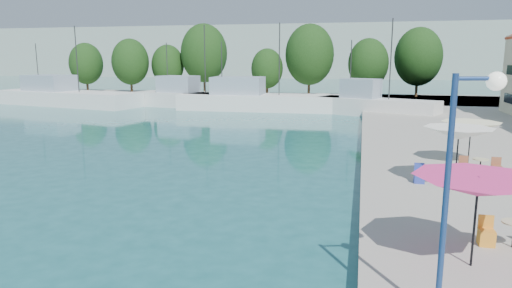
% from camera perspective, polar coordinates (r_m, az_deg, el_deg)
% --- Properties ---
extents(quay_far, '(90.00, 16.00, 0.60)m').
position_cam_1_polar(quay_far, '(64.85, 0.68, 5.70)').
color(quay_far, '#A19E91').
rests_on(quay_far, ground).
extents(hill_west, '(180.00, 40.00, 16.00)m').
position_cam_1_polar(hill_west, '(160.18, 0.16, 11.38)').
color(hill_west, '#98A69B').
rests_on(hill_west, ground).
extents(hill_east, '(140.00, 40.00, 12.00)m').
position_cam_1_polar(hill_east, '(179.36, 24.45, 9.73)').
color(hill_east, '#98A69B').
rests_on(hill_east, ground).
extents(trawler_01, '(20.72, 9.28, 10.20)m').
position_cam_1_polar(trawler_01, '(63.33, -22.79, 5.45)').
color(trawler_01, white).
rests_on(trawler_01, ground).
extents(trawler_02, '(15.64, 6.34, 10.20)m').
position_cam_1_polar(trawler_02, '(56.65, -8.02, 5.66)').
color(trawler_02, silver).
rests_on(trawler_02, ground).
extents(trawler_03, '(19.39, 5.43, 10.20)m').
position_cam_1_polar(trawler_03, '(52.89, 0.27, 5.41)').
color(trawler_03, white).
rests_on(trawler_03, ground).
extents(trawler_04, '(12.63, 8.09, 10.20)m').
position_cam_1_polar(trawler_04, '(49.10, 14.51, 4.68)').
color(trawler_04, silver).
rests_on(trawler_04, ground).
extents(tree_01, '(5.25, 5.25, 7.77)m').
position_cam_1_polar(tree_01, '(78.63, -20.48, 9.39)').
color(tree_01, '#3F2B19').
rests_on(tree_01, quay_far).
extents(tree_02, '(5.60, 5.60, 8.29)m').
position_cam_1_polar(tree_02, '(73.35, -15.43, 9.87)').
color(tree_02, '#3F2B19').
rests_on(tree_02, quay_far).
extents(tree_03, '(5.02, 5.02, 7.42)m').
position_cam_1_polar(tree_03, '(73.29, -10.97, 9.66)').
color(tree_03, '#3F2B19').
rests_on(tree_03, quay_far).
extents(tree_04, '(7.13, 7.13, 10.55)m').
position_cam_1_polar(tree_04, '(71.64, -6.52, 11.21)').
color(tree_04, '#3F2B19').
rests_on(tree_04, quay_far).
extents(tree_05, '(4.54, 4.54, 6.72)m').
position_cam_1_polar(tree_05, '(65.87, 1.40, 9.41)').
color(tree_05, '#3F2B19').
rests_on(tree_05, quay_far).
extents(tree_06, '(6.80, 6.80, 10.07)m').
position_cam_1_polar(tree_06, '(65.45, 6.71, 11.03)').
color(tree_06, '#3F2B19').
rests_on(tree_06, quay_far).
extents(tree_07, '(5.42, 5.42, 8.02)m').
position_cam_1_polar(tree_07, '(64.72, 13.86, 9.75)').
color(tree_07, '#3F2B19').
rests_on(tree_07, quay_far).
extents(tree_08, '(6.47, 6.47, 9.58)m').
position_cam_1_polar(tree_08, '(68.10, 19.64, 10.24)').
color(tree_08, '#3F2B19').
rests_on(tree_08, quay_far).
extents(umbrella_pink, '(3.24, 3.24, 2.36)m').
position_cam_1_polar(umbrella_pink, '(12.73, 26.00, -4.82)').
color(umbrella_pink, black).
rests_on(umbrella_pink, quay_right).
extents(umbrella_white, '(2.84, 2.84, 2.47)m').
position_cam_1_polar(umbrella_white, '(20.66, 24.02, 1.22)').
color(umbrella_white, black).
rests_on(umbrella_white, quay_right).
extents(umbrella_cream, '(2.91, 2.91, 2.15)m').
position_cam_1_polar(umbrella_cream, '(25.39, 25.29, 1.97)').
color(umbrella_cream, black).
rests_on(umbrella_cream, quay_right).
extents(cafe_table_02, '(1.82, 0.70, 0.76)m').
position_cam_1_polar(cafe_table_02, '(20.94, 21.64, -3.90)').
color(cafe_table_02, black).
rests_on(cafe_table_02, quay_right).
extents(cafe_table_03, '(1.82, 0.70, 0.76)m').
position_cam_1_polar(cafe_table_03, '(23.33, 26.20, -2.82)').
color(cafe_table_03, black).
rests_on(cafe_table_03, quay_right).
extents(street_lamp, '(1.00, 0.48, 5.03)m').
position_cam_1_polar(street_lamp, '(9.65, 24.72, -0.99)').
color(street_lamp, navy).
rests_on(street_lamp, quay_right).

